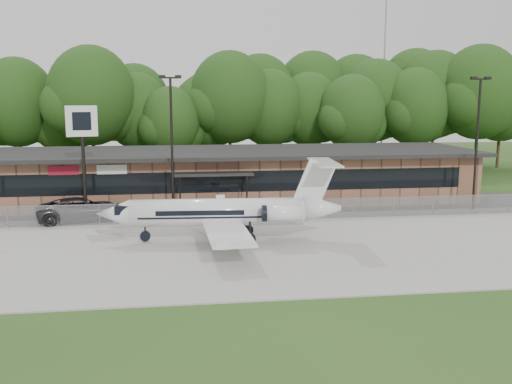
{
  "coord_description": "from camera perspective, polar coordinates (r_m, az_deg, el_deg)",
  "views": [
    {
      "loc": [
        -4.54,
        -24.22,
        8.77
      ],
      "look_at": [
        0.4,
        12.0,
        2.63
      ],
      "focal_mm": 40.0,
      "sensor_mm": 36.0,
      "label": 1
    }
  ],
  "objects": [
    {
      "name": "ground",
      "position": [
        26.16,
        2.73,
        -10.06
      ],
      "size": [
        160.0,
        160.0,
        0.0
      ],
      "primitive_type": "plane",
      "color": "#2A4A1A",
      "rests_on": "ground"
    },
    {
      "name": "apron",
      "position": [
        33.69,
        0.25,
        -5.48
      ],
      "size": [
        64.0,
        18.0,
        0.08
      ],
      "primitive_type": "cube",
      "color": "#9E9B93",
      "rests_on": "ground"
    },
    {
      "name": "parking_lot",
      "position": [
        44.82,
        -1.8,
        -1.71
      ],
      "size": [
        50.0,
        9.0,
        0.06
      ],
      "primitive_type": "cube",
      "color": "#383835",
      "rests_on": "ground"
    },
    {
      "name": "terminal",
      "position": [
        48.82,
        -2.37,
        1.77
      ],
      "size": [
        41.0,
        11.65,
        4.3
      ],
      "color": "#94634A",
      "rests_on": "ground"
    },
    {
      "name": "fence",
      "position": [
        40.28,
        -1.14,
        -1.91
      ],
      "size": [
        46.0,
        0.04,
        1.52
      ],
      "color": "gray",
      "rests_on": "ground"
    },
    {
      "name": "treeline",
      "position": [
        66.39,
        -3.89,
        8.42
      ],
      "size": [
        72.0,
        12.0,
        15.0
      ],
      "primitive_type": null,
      "color": "#143E13",
      "rests_on": "ground"
    },
    {
      "name": "radio_mast",
      "position": [
        77.04,
        12.68,
        12.09
      ],
      "size": [
        0.2,
        0.2,
        25.0
      ],
      "primitive_type": "cylinder",
      "color": "gray",
      "rests_on": "ground"
    },
    {
      "name": "light_pole_mid",
      "position": [
        40.82,
        -8.43,
        5.52
      ],
      "size": [
        1.55,
        0.3,
        10.23
      ],
      "color": "black",
      "rests_on": "ground"
    },
    {
      "name": "light_pole_right",
      "position": [
        46.63,
        21.26,
        5.46
      ],
      "size": [
        1.55,
        0.3,
        10.23
      ],
      "color": "black",
      "rests_on": "ground"
    },
    {
      "name": "business_jet",
      "position": [
        34.57,
        -2.95,
        -2.11
      ],
      "size": [
        14.91,
        13.28,
        5.02
      ],
      "rotation": [
        0.0,
        0.0,
        -0.07
      ],
      "color": "silver",
      "rests_on": "ground"
    },
    {
      "name": "suv",
      "position": [
        42.24,
        -17.09,
        -1.69
      ],
      "size": [
        6.63,
        4.21,
        1.7
      ],
      "primitive_type": "imported",
      "rotation": [
        0.0,
        0.0,
        1.81
      ],
      "color": "#343336",
      "rests_on": "ground"
    },
    {
      "name": "pole_sign",
      "position": [
        41.62,
        -16.99,
        5.63
      ],
      "size": [
        2.13,
        0.77,
        8.15
      ],
      "rotation": [
        0.0,
        0.0,
        0.25
      ],
      "color": "black",
      "rests_on": "ground"
    }
  ]
}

